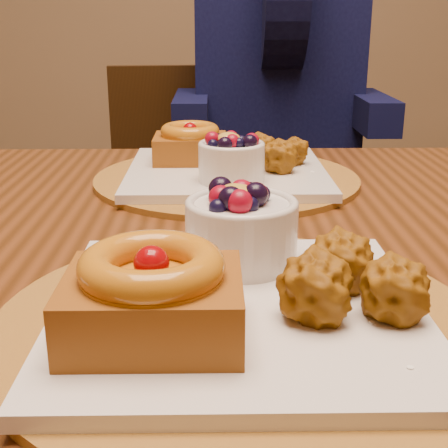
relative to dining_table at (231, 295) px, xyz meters
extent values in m
cube|color=#3B1E0A|center=(0.00, 0.00, 0.06)|extent=(1.60, 0.90, 0.04)
cylinder|color=#603512|center=(0.00, -0.22, 0.08)|extent=(0.38, 0.38, 0.01)
cube|color=silver|center=(0.00, -0.22, 0.09)|extent=(0.28, 0.28, 0.01)
cube|color=#562708|center=(-0.06, -0.27, 0.12)|extent=(0.12, 0.10, 0.04)
torus|color=#9C5B09|center=(-0.06, -0.27, 0.15)|extent=(0.10, 0.10, 0.02)
sphere|color=#7E0205|center=(-0.06, -0.27, 0.15)|extent=(0.02, 0.02, 0.02)
sphere|color=#95580A|center=(0.08, -0.19, 0.12)|extent=(0.05, 0.05, 0.05)
sphere|color=#95580A|center=(0.05, -0.25, 0.12)|extent=(0.05, 0.05, 0.05)
sphere|color=#95580A|center=(0.11, -0.25, 0.12)|extent=(0.05, 0.05, 0.05)
cylinder|color=silver|center=(0.01, -0.14, 0.12)|extent=(0.10, 0.10, 0.05)
torus|color=silver|center=(0.01, -0.14, 0.15)|extent=(0.10, 0.10, 0.01)
ellipsoid|color=gold|center=(0.00, -0.14, 0.16)|extent=(0.04, 0.04, 0.02)
cylinder|color=#603512|center=(0.00, 0.22, 0.08)|extent=(0.38, 0.38, 0.01)
cube|color=silver|center=(0.00, 0.22, 0.09)|extent=(0.28, 0.28, 0.01)
cube|color=#562708|center=(-0.05, 0.26, 0.12)|extent=(0.11, 0.09, 0.04)
torus|color=#9C5B09|center=(-0.05, 0.26, 0.14)|extent=(0.09, 0.09, 0.02)
sphere|color=#7E0205|center=(-0.05, 0.26, 0.14)|extent=(0.02, 0.02, 0.02)
sphere|color=#95580A|center=(0.07, 0.20, 0.12)|extent=(0.04, 0.04, 0.04)
sphere|color=#95580A|center=(0.05, 0.24, 0.12)|extent=(0.04, 0.04, 0.04)
sphere|color=#95580A|center=(0.10, 0.24, 0.12)|extent=(0.04, 0.04, 0.04)
cylinder|color=silver|center=(0.00, 0.15, 0.12)|extent=(0.09, 0.09, 0.05)
torus|color=silver|center=(0.00, 0.15, 0.15)|extent=(0.09, 0.09, 0.01)
ellipsoid|color=gold|center=(0.00, 0.15, 0.15)|extent=(0.03, 0.03, 0.02)
cube|color=black|center=(-0.07, 0.85, -0.25)|extent=(0.45, 0.45, 0.04)
cylinder|color=black|center=(-0.23, 0.66, -0.48)|extent=(0.03, 0.03, 0.40)
cylinder|color=black|center=(0.12, 0.69, -0.48)|extent=(0.03, 0.03, 0.40)
cylinder|color=black|center=(-0.27, 1.01, -0.48)|extent=(0.03, 0.03, 0.40)
cylinder|color=black|center=(0.09, 1.05, -0.48)|extent=(0.03, 0.03, 0.40)
cube|color=black|center=(-0.09, 1.04, -0.04)|extent=(0.41, 0.07, 0.43)
cube|color=black|center=(0.14, 0.97, 0.10)|extent=(0.41, 0.21, 0.59)
cube|color=black|center=(-0.07, 0.85, 0.08)|extent=(0.08, 0.29, 0.08)
cube|color=black|center=(0.36, 0.85, 0.08)|extent=(0.08, 0.29, 0.08)
camera|label=1|loc=(-0.02, -0.65, 0.31)|focal=50.00mm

